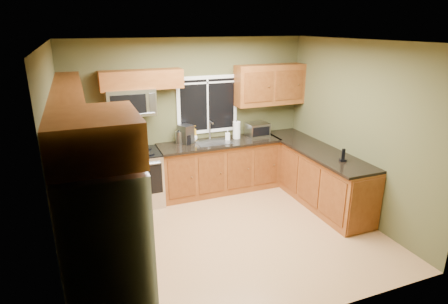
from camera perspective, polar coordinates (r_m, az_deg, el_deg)
floor at (r=5.58m, az=0.86°, el=-12.41°), size 4.20×4.20×0.00m
ceiling at (r=4.78m, az=1.02°, el=16.50°), size 4.20×4.20×0.00m
back_wall at (r=6.65m, az=-5.00°, el=5.34°), size 4.20×0.00×4.20m
front_wall at (r=3.54m, az=12.19°, el=-7.51°), size 4.20×0.00×4.20m
left_wall at (r=4.68m, az=-23.60°, el=-2.08°), size 0.00×3.60×3.60m
right_wall at (r=6.10m, az=19.52°, el=3.07°), size 0.00×3.60×3.60m
window at (r=6.68m, az=-2.53°, el=7.23°), size 1.12×0.03×1.02m
base_cabinets_left at (r=5.46m, az=-19.12°, el=-8.89°), size 0.60×2.65×0.90m
countertop_left at (r=5.27m, az=-19.39°, el=-4.31°), size 0.65×2.65×0.04m
base_cabinets_back at (r=6.78m, az=-0.69°, el=-2.32°), size 2.17×0.60×0.90m
countertop_back at (r=6.60m, az=-0.63°, el=1.42°), size 2.17×0.65×0.04m
base_cabinets_peninsula at (r=6.60m, az=13.67°, el=-3.45°), size 0.60×2.52×0.90m
countertop_peninsula at (r=6.44m, az=13.77°, el=0.41°), size 0.65×2.50×0.04m
upper_cabinets_left at (r=4.99m, az=-22.38°, el=5.46°), size 0.33×2.65×0.72m
upper_cabinets_back_left at (r=6.18m, az=-12.45°, el=10.73°), size 1.30×0.33×0.30m
upper_cabinets_back_right at (r=6.95m, az=6.98°, el=10.14°), size 1.30×0.33×0.72m
upper_cabinet_over_fridge at (r=3.23m, az=-19.21°, el=2.23°), size 0.72×0.90×0.38m
refrigerator at (r=3.69m, az=-17.27°, el=-14.79°), size 0.74×0.90×1.80m
range at (r=6.41m, az=-12.96°, el=-3.93°), size 0.76×0.69×0.94m
microwave at (r=6.18m, az=-14.02°, el=7.40°), size 0.76×0.41×0.42m
sink at (r=6.57m, az=-1.62°, el=1.62°), size 0.60×0.42×0.36m
toaster_oven at (r=6.93m, az=5.14°, el=3.43°), size 0.41×0.32×0.25m
coffee_maker at (r=6.49m, az=-5.79°, el=2.61°), size 0.27×0.31×0.32m
kettle at (r=6.52m, az=-6.80°, el=2.34°), size 0.17×0.17×0.26m
paper_towel_roll at (r=6.76m, az=1.92°, el=3.37°), size 0.16×0.16×0.34m
soap_bottle_a at (r=6.63m, az=-4.62°, el=2.90°), size 0.14×0.14×0.28m
soap_bottle_b at (r=6.68m, az=0.55°, el=2.62°), size 0.11×0.11×0.18m
soap_bottle_c at (r=6.64m, az=-4.68°, el=2.47°), size 0.18×0.18×0.18m
cordless_phone at (r=5.91m, az=17.68°, el=-0.81°), size 0.11×0.11×0.20m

